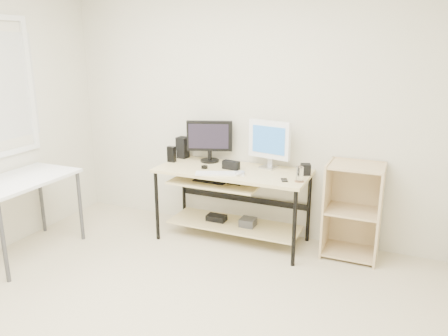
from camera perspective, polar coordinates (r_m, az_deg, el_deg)
name	(u,v)px	position (r m, az deg, el deg)	size (l,w,h in m)	color
room	(116,145)	(2.84, -13.92, 2.92)	(4.01, 4.01, 2.62)	beige
desk	(230,190)	(4.36, 0.84, -2.84)	(1.50, 0.65, 0.75)	beige
side_table	(21,187)	(4.44, -25.03, -2.24)	(0.60, 1.00, 0.75)	white
shelf_unit	(353,209)	(4.26, 16.51, -5.19)	(0.50, 0.40, 0.90)	#D6BA86
black_monitor	(209,138)	(4.53, -1.91, 3.87)	(0.46, 0.20, 0.43)	black
white_imac	(269,141)	(4.30, 5.92, 3.54)	(0.44, 0.14, 0.48)	silver
keyboard	(220,174)	(4.12, -0.55, -0.73)	(0.46, 0.13, 0.02)	white
mouse	(240,173)	(4.09, 2.10, -0.66)	(0.08, 0.13, 0.04)	#BBBBC1
center_speaker	(231,165)	(4.29, 0.92, 0.38)	(0.17, 0.07, 0.08)	black
speaker_left	(183,147)	(4.73, -5.38, 2.75)	(0.13, 0.13, 0.23)	black
speaker_right	(306,169)	(4.17, 10.61, -0.18)	(0.09, 0.09, 0.11)	black
audio_controller	(172,154)	(4.58, -6.86, 1.81)	(0.08, 0.05, 0.17)	black
volume_puck	(204,167)	(4.33, -2.57, 0.12)	(0.07, 0.07, 0.03)	black
smartphone	(284,180)	(3.98, 7.87, -1.57)	(0.05, 0.10, 0.01)	black
coaster	(299,181)	(3.96, 9.81, -1.73)	(0.09, 0.09, 0.01)	#966844
drinking_glass	(300,174)	(3.94, 9.86, -0.76)	(0.07, 0.07, 0.13)	white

